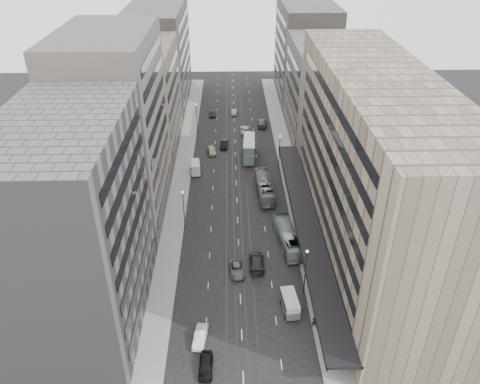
{
  "coord_description": "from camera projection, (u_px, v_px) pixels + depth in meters",
  "views": [
    {
      "loc": [
        -1.35,
        -58.08,
        50.51
      ],
      "look_at": [
        0.44,
        15.05,
        6.15
      ],
      "focal_mm": 35.0,
      "sensor_mm": 36.0,
      "label": 1
    }
  ],
  "objects": [
    {
      "name": "panel_van",
      "position": [
        195.0,
        167.0,
        103.55
      ],
      "size": [
        2.51,
        4.51,
        2.72
      ],
      "rotation": [
        0.0,
        0.0,
        0.11
      ],
      "color": "white",
      "rests_on": "ground"
    },
    {
      "name": "vw_microbus",
      "position": [
        290.0,
        303.0,
        67.96
      ],
      "size": [
        2.61,
        5.01,
        2.6
      ],
      "rotation": [
        0.0,
        0.0,
        0.1
      ],
      "color": "#4E5155",
      "rests_on": "ground"
    },
    {
      "name": "lamp_left_near",
      "position": [
        184.0,
        206.0,
        83.22
      ],
      "size": [
        0.44,
        0.44,
        8.32
      ],
      "color": "#262628",
      "rests_on": "ground"
    },
    {
      "name": "sedan_7",
      "position": [
        262.0,
        123.0,
        126.73
      ],
      "size": [
        2.77,
        6.06,
        1.72
      ],
      "primitive_type": "imported",
      "rotation": [
        0.0,
        0.0,
        3.08
      ],
      "color": "#535356",
      "rests_on": "ground"
    },
    {
      "name": "building_left_c",
      "position": [
        142.0,
        101.0,
        108.25
      ],
      "size": [
        15.0,
        28.0,
        25.0
      ],
      "primitive_type": "cube",
      "color": "#706557",
      "rests_on": "ground"
    },
    {
      "name": "sedan_5",
      "position": [
        224.0,
        144.0,
        115.44
      ],
      "size": [
        1.97,
        4.88,
        1.58
      ],
      "primitive_type": "imported",
      "rotation": [
        0.0,
        0.0,
        -0.06
      ],
      "color": "black",
      "rests_on": "ground"
    },
    {
      "name": "sedan_3",
      "position": [
        257.0,
        262.0,
        76.87
      ],
      "size": [
        2.49,
        5.94,
        1.71
      ],
      "primitive_type": "imported",
      "rotation": [
        0.0,
        0.0,
        3.13
      ],
      "color": "black",
      "rests_on": "ground"
    },
    {
      "name": "building_left_b",
      "position": [
        116.0,
        130.0,
        82.84
      ],
      "size": [
        15.0,
        26.0,
        34.0
      ],
      "primitive_type": "cube",
      "color": "#534C48",
      "rests_on": "ground"
    },
    {
      "name": "sedan_8",
      "position": [
        213.0,
        113.0,
        132.8
      ],
      "size": [
        1.93,
        4.51,
        1.52
      ],
      "primitive_type": "imported",
      "rotation": [
        0.0,
        0.0,
        0.03
      ],
      "color": "#2A2A2C",
      "rests_on": "ground"
    },
    {
      "name": "sedan_9",
      "position": [
        234.0,
        112.0,
        134.08
      ],
      "size": [
        1.55,
        4.15,
        1.35
      ],
      "primitive_type": "imported",
      "rotation": [
        0.0,
        0.0,
        3.11
      ],
      "color": "#A59B88",
      "rests_on": "ground"
    },
    {
      "name": "lamp_right_far",
      "position": [
        280.0,
        148.0,
        103.28
      ],
      "size": [
        0.44,
        0.44,
        8.32
      ],
      "color": "#262628",
      "rests_on": "ground"
    },
    {
      "name": "lamp_right_near",
      "position": [
        306.0,
        267.0,
        69.09
      ],
      "size": [
        0.44,
        0.44,
        8.32
      ],
      "color": "#262628",
      "rests_on": "ground"
    },
    {
      "name": "building_left_a",
      "position": [
        76.0,
        228.0,
        60.79
      ],
      "size": [
        15.0,
        28.0,
        30.0
      ],
      "primitive_type": "cube",
      "color": "#5D5954",
      "rests_on": "ground"
    },
    {
      "name": "sedan_0",
      "position": [
        206.0,
        366.0,
        59.46
      ],
      "size": [
        1.87,
        4.5,
        1.52
      ],
      "primitive_type": "imported",
      "rotation": [
        0.0,
        0.0,
        -0.02
      ],
      "color": "black",
      "rests_on": "ground"
    },
    {
      "name": "building_right_mid",
      "position": [
        322.0,
        92.0,
        114.54
      ],
      "size": [
        15.0,
        28.0,
        24.0
      ],
      "primitive_type": "cube",
      "color": "#534C48",
      "rests_on": "ground"
    },
    {
      "name": "sidewalk_left",
      "position": [
        184.0,
        165.0,
        107.63
      ],
      "size": [
        4.0,
        125.0,
        0.15
      ],
      "primitive_type": "cube",
      "color": "gray",
      "rests_on": "ground"
    },
    {
      "name": "sedan_6",
      "position": [
        245.0,
        130.0,
        123.02
      ],
      "size": [
        2.69,
        5.65,
        1.56
      ],
      "primitive_type": "imported",
      "rotation": [
        0.0,
        0.0,
        3.16
      ],
      "color": "beige",
      "rests_on": "ground"
    },
    {
      "name": "sidewalk_right",
      "position": [
        287.0,
        164.0,
        108.13
      ],
      "size": [
        4.0,
        125.0,
        0.15
      ],
      "primitive_type": "cube",
      "color": "gray",
      "rests_on": "ground"
    },
    {
      "name": "bus_far",
      "position": [
        264.0,
        187.0,
        95.73
      ],
      "size": [
        3.53,
        12.45,
        3.43
      ],
      "primitive_type": "imported",
      "rotation": [
        0.0,
        0.0,
        3.2
      ],
      "color": "gray",
      "rests_on": "ground"
    },
    {
      "name": "lamp_left_far",
      "position": [
        197.0,
        115.0,
        119.97
      ],
      "size": [
        0.44,
        0.44,
        8.32
      ],
      "color": "#262628",
      "rests_on": "ground"
    },
    {
      "name": "pedestrian",
      "position": [
        314.0,
        321.0,
        65.33
      ],
      "size": [
        0.76,
        0.52,
        2.03
      ],
      "primitive_type": "imported",
      "rotation": [
        0.0,
        0.0,
        3.19
      ],
      "color": "black",
      "rests_on": "sidewalk_right"
    },
    {
      "name": "sedan_1",
      "position": [
        200.0,
        337.0,
        63.52
      ],
      "size": [
        2.16,
        4.63,
        1.47
      ],
      "primitive_type": "imported",
      "rotation": [
        0.0,
        0.0,
        -0.14
      ],
      "color": "white",
      "rests_on": "ground"
    },
    {
      "name": "department_store",
      "position": [
        371.0,
        166.0,
        75.4
      ],
      "size": [
        19.2,
        60.0,
        30.0
      ],
      "color": "gray",
      "rests_on": "ground"
    },
    {
      "name": "double_decker",
      "position": [
        249.0,
        149.0,
        108.96
      ],
      "size": [
        3.21,
        9.23,
        4.98
      ],
      "rotation": [
        0.0,
        0.0,
        -0.05
      ],
      "color": "slate",
      "rests_on": "ground"
    },
    {
      "name": "bus_near",
      "position": [
        287.0,
        237.0,
        81.23
      ],
      "size": [
        4.18,
        12.01,
        3.27
      ],
      "primitive_type": "imported",
      "rotation": [
        0.0,
        0.0,
        3.27
      ],
      "color": "gray",
      "rests_on": "ground"
    },
    {
      "name": "building_left_d",
      "position": [
        159.0,
        56.0,
        135.68
      ],
      "size": [
        15.0,
        38.0,
        28.0
      ],
      "primitive_type": "cube",
      "color": "#5D5954",
      "rests_on": "ground"
    },
    {
      "name": "building_right_far",
      "position": [
        305.0,
        52.0,
        139.15
      ],
      "size": [
        15.0,
        32.0,
        28.0
      ],
      "primitive_type": "cube",
      "color": "#5D5954",
      "rests_on": "ground"
    },
    {
      "name": "sedan_2",
      "position": [
        237.0,
        269.0,
        75.54
      ],
      "size": [
        2.7,
        5.06,
        1.35
      ],
      "primitive_type": "imported",
      "rotation": [
        0.0,
        0.0,
        0.1
      ],
      "color": "#5C5D5F",
      "rests_on": "ground"
    },
    {
      "name": "ground",
      "position": [
        240.0,
        272.0,
        75.86
      ],
      "size": [
        220.0,
        220.0,
        0.0
      ],
      "primitive_type": "plane",
      "color": "black",
      "rests_on": "ground"
    },
    {
      "name": "sedan_4",
      "position": [
        212.0,
        150.0,
        112.42
      ],
      "size": [
        2.51,
        4.94,
        1.61
      ],
      "primitive_type": "imported",
      "rotation": [
        0.0,
        0.0,
        0.13
      ],
      "color": "#B4AE95",
      "rests_on": "ground"
    }
  ]
}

